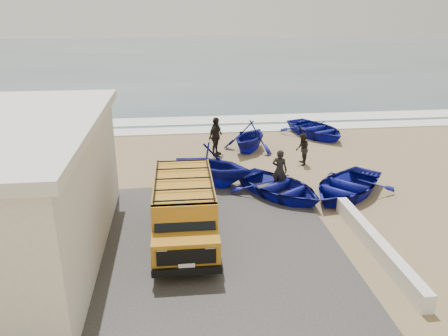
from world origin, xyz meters
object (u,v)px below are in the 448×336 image
parapet (376,245)px  boat_far_right (316,129)px  boat_mid_left (212,165)px  boat_near_right (346,186)px  fisherman_front (280,170)px  fisherman_middle (302,149)px  van (184,208)px  boat_near_left (279,187)px  fisherman_back (216,136)px  boat_far_left (249,136)px

parapet → boat_far_right: (2.19, 12.90, 0.18)m
parapet → boat_mid_left: 7.68m
boat_mid_left → boat_far_right: size_ratio=0.82×
boat_near_right → fisherman_front: 2.76m
boat_near_right → fisherman_middle: 3.93m
van → boat_near_left: van is taller
fisherman_back → boat_far_right: bearing=-30.2°
boat_near_left → boat_far_right: size_ratio=0.94×
van → boat_near_left: (3.91, 3.04, -0.71)m
boat_mid_left → fisherman_back: (0.56, 4.02, 0.07)m
boat_near_left → fisherman_front: size_ratio=2.31×
boat_near_right → boat_mid_left: (-5.32, 1.76, 0.50)m
boat_near_right → fisherman_middle: bearing=147.7°
van → boat_near_left: bearing=38.5°
boat_far_left → fisherman_middle: size_ratio=1.99×
boat_near_left → boat_far_left: 6.08m
boat_far_left → fisherman_back: size_ratio=1.55×
boat_near_right → boat_far_left: (-2.91, 6.29, 0.38)m
boat_near_left → fisherman_back: fisherman_back is taller
van → boat_far_right: size_ratio=1.13×
fisherman_front → fisherman_middle: bearing=-92.6°
boat_mid_left → boat_near_right: bearing=-76.1°
van → fisherman_middle: 8.90m
boat_far_left → fisherman_front: bearing=-55.0°
boat_mid_left → fisherman_middle: size_ratio=2.28×
boat_mid_left → fisherman_middle: bearing=-33.4°
boat_mid_left → boat_far_left: 5.13m
boat_far_right → fisherman_front: bearing=-138.4°
boat_near_left → boat_near_right: 2.74m
parapet → boat_mid_left: size_ratio=1.68×
boat_near_left → boat_far_right: boat_far_right is taller
fisherman_front → boat_mid_left: bearing=12.5°
boat_far_right → van: bearing=-146.0°
parapet → boat_mid_left: (-4.61, 6.11, 0.67)m
boat_near_left → boat_mid_left: 3.06m
parapet → fisherman_middle: (-0.03, 8.19, 0.51)m
van → boat_far_right: bearing=55.1°
boat_near_left → boat_mid_left: bearing=115.5°
boat_mid_left → boat_far_right: bearing=-12.9°
boat_near_left → boat_far_left: size_ratio=1.31×
parapet → boat_near_right: boat_near_right is taller
boat_mid_left → fisherman_back: bearing=24.2°
van → fisherman_back: 8.79m
boat_near_left → fisherman_middle: 4.14m
van → fisherman_middle: (5.90, 6.66, -0.35)m
boat_far_left → fisherman_middle: boat_far_left is taller
boat_far_left → boat_far_right: bearing=58.6°
boat_near_right → fisherman_back: fisherman_back is taller
boat_near_right → boat_far_left: size_ratio=1.37×
van → fisherman_middle: van is taller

